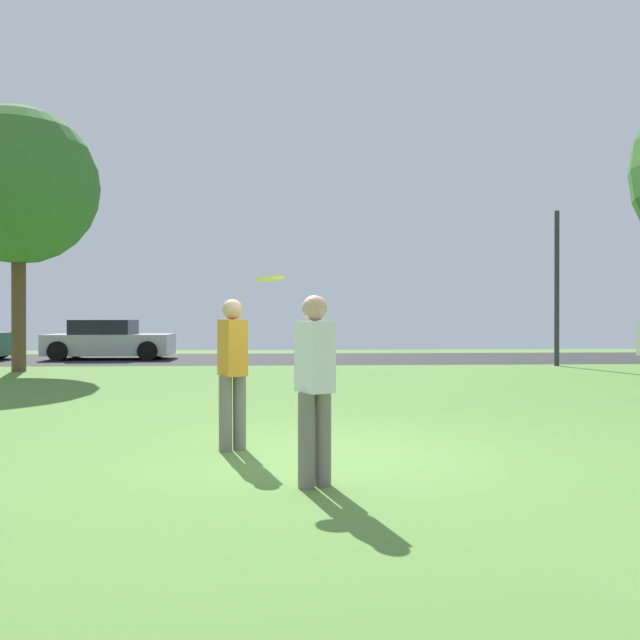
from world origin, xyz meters
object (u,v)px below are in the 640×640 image
object	(u,v)px
oak_tree_left	(18,186)
street_lamp_post	(557,288)
person_catcher	(233,367)
parked_car_silver	(109,341)
frisbee_disc	(270,279)
person_thrower	(315,382)

from	to	relation	value
oak_tree_left	street_lamp_post	xyz separation A→B (m)	(14.83, 1.12, -2.59)
oak_tree_left	street_lamp_post	bearing A→B (deg)	4.32
person_catcher	parked_car_silver	world-z (taller)	person_catcher
oak_tree_left	person_catcher	size ratio (longest dim) A/B	4.29
person_catcher	street_lamp_post	bearing A→B (deg)	117.23
frisbee_disc	parked_car_silver	bearing A→B (deg)	109.23
parked_car_silver	frisbee_disc	bearing A→B (deg)	-70.77
oak_tree_left	frisbee_disc	bearing A→B (deg)	-59.48
person_thrower	frisbee_disc	distance (m)	1.24
person_thrower	parked_car_silver	bearing A→B (deg)	-7.57
oak_tree_left	person_thrower	world-z (taller)	oak_tree_left
oak_tree_left	frisbee_disc	distance (m)	13.71
person_catcher	parked_car_silver	bearing A→B (deg)	171.63
oak_tree_left	street_lamp_post	world-z (taller)	oak_tree_left
oak_tree_left	person_catcher	bearing A→B (deg)	-59.24
street_lamp_post	parked_car_silver	bearing A→B (deg)	164.63
frisbee_disc	street_lamp_post	distance (m)	14.98
person_catcher	street_lamp_post	distance (m)	14.60
oak_tree_left	person_thrower	distance (m)	14.75
person_thrower	street_lamp_post	size ratio (longest dim) A/B	0.36
frisbee_disc	parked_car_silver	size ratio (longest dim) A/B	0.08
frisbee_disc	street_lamp_post	size ratio (longest dim) A/B	0.07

